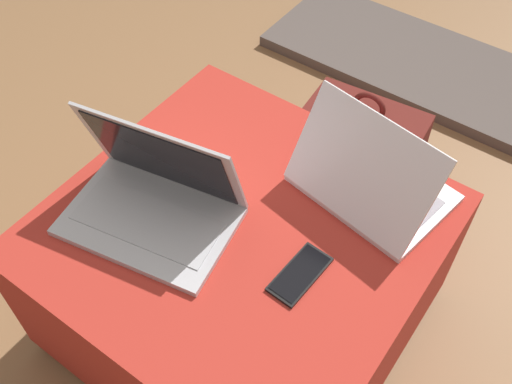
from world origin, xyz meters
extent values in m
plane|color=olive|center=(0.00, 0.00, 0.00)|extent=(14.00, 14.00, 0.00)
cube|color=maroon|center=(0.00, 0.00, 0.03)|extent=(0.79, 0.77, 0.05)
cube|color=#B22D23|center=(0.00, 0.00, 0.25)|extent=(0.82, 0.80, 0.40)
cube|color=#B7B7BC|center=(-0.17, -0.12, 0.46)|extent=(0.41, 0.31, 0.02)
cube|color=#B2B2B7|center=(-0.16, -0.12, 0.47)|extent=(0.35, 0.19, 0.00)
cube|color=#B7B7BC|center=(-0.18, -0.03, 0.59)|extent=(0.38, 0.15, 0.24)
cube|color=black|center=(-0.18, -0.04, 0.59)|extent=(0.34, 0.13, 0.21)
cube|color=silver|center=(0.19, 0.26, 0.46)|extent=(0.37, 0.30, 0.02)
cube|color=#9E9EA3|center=(0.19, 0.27, 0.47)|extent=(0.31, 0.18, 0.00)
cube|color=silver|center=(0.18, 0.20, 0.58)|extent=(0.35, 0.18, 0.22)
cube|color=#B23D93|center=(0.18, 0.20, 0.58)|extent=(0.31, 0.15, 0.20)
cube|color=black|center=(0.18, -0.04, 0.46)|extent=(0.08, 0.15, 0.01)
cube|color=black|center=(0.18, -0.04, 0.46)|extent=(0.07, 0.14, 0.00)
cube|color=#5B1E19|center=(0.04, 0.52, 0.21)|extent=(0.34, 0.20, 0.42)
cube|color=#4E1A15|center=(0.03, 0.63, 0.13)|extent=(0.27, 0.08, 0.19)
torus|color=#5B1E19|center=(0.04, 0.52, 0.44)|extent=(0.10, 0.03, 0.09)
cube|color=#564C47|center=(0.00, 1.31, 0.02)|extent=(1.40, 0.50, 0.04)
camera|label=1|loc=(0.50, -0.63, 1.53)|focal=42.00mm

